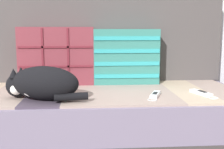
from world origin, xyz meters
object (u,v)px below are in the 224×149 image
Objects in this scene: couch at (84,121)px; throw_pillow_striped at (126,56)px; game_remote_far at (155,95)px; throw_pillow_quilted at (57,56)px; sleeping_cat at (40,84)px; game_remote_near at (202,93)px.

couch is 4.55× the size of throw_pillow_striped.
game_remote_far is at bearing -74.83° from throw_pillow_striped.
throw_pillow_quilted reaches higher than game_remote_far.
throw_pillow_quilted is 1.11× the size of sleeping_cat.
game_remote_near reaches higher than couch.
couch is 4.06× the size of throw_pillow_quilted.
throw_pillow_striped reaches higher than game_remote_near.
game_remote_far is (0.38, -0.21, 0.20)m from couch.
game_remote_far is (0.59, 0.01, -0.07)m from sleeping_cat.
game_remote_far is at bearing -174.69° from game_remote_near.
sleeping_cat is (-0.04, -0.41, -0.10)m from throw_pillow_quilted.
throw_pillow_striped is at bearing -0.06° from throw_pillow_quilted.
throw_pillow_quilted reaches higher than couch.
game_remote_near is at bearing 2.45° from sleeping_cat.
sleeping_cat reaches higher than game_remote_near.
couch is at bearing -145.13° from throw_pillow_striped.
game_remote_far is at bearing 1.18° from sleeping_cat.
throw_pillow_quilted is at bearing 132.57° from couch.
couch is at bearing 151.33° from game_remote_far.
throw_pillow_striped reaches higher than couch.
game_remote_far reaches higher than couch.
throw_pillow_quilted is at bearing 85.06° from sleeping_cat.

